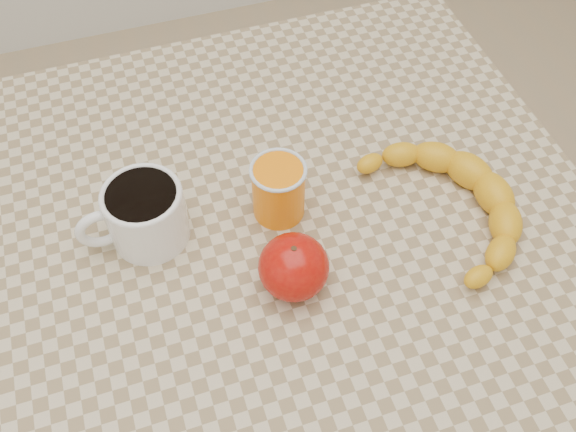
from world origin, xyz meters
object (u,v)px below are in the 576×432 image
object	(u,v)px
table	(288,262)
apple	(294,267)
coffee_mug	(143,213)
orange_juice_glass	(279,189)
banana	(451,203)

from	to	relation	value
table	apple	bearing A→B (deg)	-103.99
coffee_mug	orange_juice_glass	xyz separation A→B (m)	(0.16, -0.01, -0.00)
apple	banana	world-z (taller)	apple
orange_juice_glass	apple	xyz separation A→B (m)	(-0.02, -0.11, -0.00)
apple	banana	size ratio (longest dim) A/B	0.36
banana	coffee_mug	bearing A→B (deg)	162.16
apple	banana	distance (m)	0.22
coffee_mug	apple	xyz separation A→B (m)	(0.15, -0.12, -0.01)
orange_juice_glass	apple	size ratio (longest dim) A/B	0.77
coffee_mug	apple	size ratio (longest dim) A/B	1.29
coffee_mug	banana	bearing A→B (deg)	-13.37
coffee_mug	apple	distance (m)	0.19
apple	banana	xyz separation A→B (m)	(0.22, 0.04, -0.02)
table	banana	xyz separation A→B (m)	(0.20, -0.05, 0.11)
banana	apple	bearing A→B (deg)	-174.98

